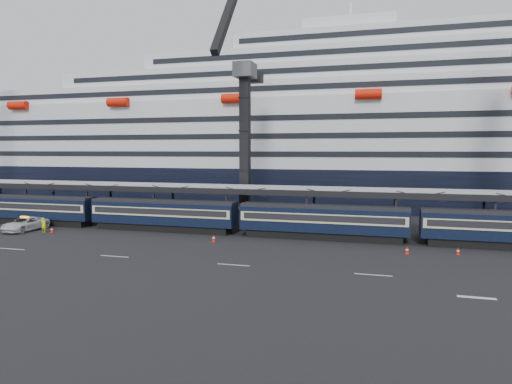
% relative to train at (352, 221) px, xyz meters
% --- Properties ---
extents(ground, '(260.00, 260.00, 0.00)m').
position_rel_train_xyz_m(ground, '(4.65, -10.00, -2.20)').
color(ground, black).
rests_on(ground, ground).
extents(train, '(133.05, 3.00, 4.05)m').
position_rel_train_xyz_m(train, '(0.00, 0.00, 0.00)').
color(train, black).
rests_on(train, ground).
extents(canopy, '(130.00, 6.25, 5.53)m').
position_rel_train_xyz_m(canopy, '(4.65, 4.00, 3.05)').
color(canopy, gray).
rests_on(canopy, ground).
extents(cruise_ship, '(214.09, 28.84, 34.00)m').
position_rel_train_xyz_m(cruise_ship, '(3.57, 35.99, 10.14)').
color(cruise_ship, black).
rests_on(cruise_ship, ground).
extents(crane_dark_near, '(4.50, 17.75, 35.08)m').
position_rel_train_xyz_m(crane_dark_near, '(-15.35, 8.59, 9.73)').
color(crane_dark_near, '#474A4E').
rests_on(crane_dark_near, ground).
extents(pickup_truck, '(3.11, 6.24, 1.70)m').
position_rel_train_xyz_m(pickup_truck, '(-40.16, -4.82, -1.35)').
color(pickup_truck, silver).
rests_on(pickup_truck, ground).
extents(worker, '(0.70, 0.47, 1.88)m').
position_rel_train_xyz_m(worker, '(-36.88, -5.33, -1.26)').
color(worker, '#D8F50C').
rests_on(worker, ground).
extents(traffic_cone_b, '(0.40, 0.40, 0.80)m').
position_rel_train_xyz_m(traffic_cone_b, '(-35.93, -5.06, -1.81)').
color(traffic_cone_b, red).
rests_on(traffic_cone_b, ground).
extents(traffic_cone_c, '(0.41, 0.41, 0.82)m').
position_rel_train_xyz_m(traffic_cone_c, '(-14.74, -4.84, -1.80)').
color(traffic_cone_c, red).
rests_on(traffic_cone_c, ground).
extents(traffic_cone_d, '(0.39, 0.39, 0.77)m').
position_rel_train_xyz_m(traffic_cone_d, '(5.64, -5.25, -1.82)').
color(traffic_cone_d, red).
rests_on(traffic_cone_d, ground).
extents(traffic_cone_e, '(0.36, 0.36, 0.72)m').
position_rel_train_xyz_m(traffic_cone_e, '(10.41, -4.27, -1.84)').
color(traffic_cone_e, red).
rests_on(traffic_cone_e, ground).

